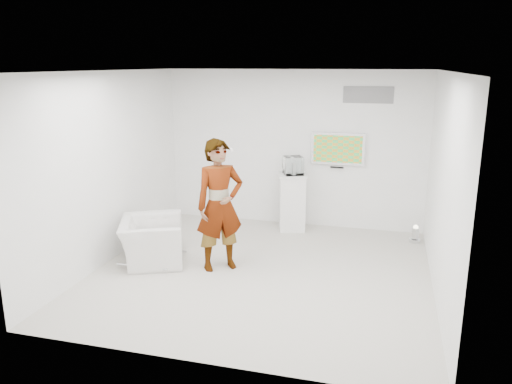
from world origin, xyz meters
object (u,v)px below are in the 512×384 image
Objects in this scene: tv at (338,149)px; person at (220,205)px; floor_uplight at (415,234)px; armchair at (152,241)px; pedestal at (292,202)px.

tv is 0.49× the size of person.
floor_uplight is at bearing -4.00° from person.
tv is 3.28× the size of floor_uplight.
armchair is 4.60m from floor_uplight.
tv is 2.09m from floor_uplight.
person reaches higher than pedestal.
person reaches higher than armchair.
floor_uplight is (1.48, -0.48, -1.40)m from tv.
tv is 1.32m from pedestal.
pedestal reaches higher than floor_uplight.
armchair is 2.87m from pedestal.
pedestal is (0.72, 2.13, -0.47)m from person.
person is 2.30m from pedestal.
person is 3.68m from floor_uplight.
person is 1.32m from armchair.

